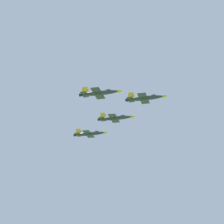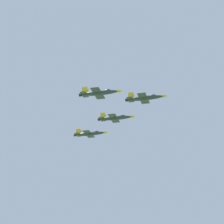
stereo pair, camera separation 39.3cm
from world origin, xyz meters
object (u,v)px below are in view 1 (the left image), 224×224
at_px(jet_right_wingman, 100,93).
at_px(jet_left_wingman, 116,118).
at_px(jet_lead, 145,98).
at_px(jet_left_outer, 90,134).

bearing_deg(jet_right_wingman, jet_left_wingman, 89.14).
relative_size(jet_lead, jet_left_wingman, 1.01).
bearing_deg(jet_right_wingman, jet_left_outer, 110.56).
height_order(jet_left_wingman, jet_left_outer, jet_left_wingman).
bearing_deg(jet_left_outer, jet_lead, -40.04).
relative_size(jet_left_wingman, jet_right_wingman, 0.98).
bearing_deg(jet_left_wingman, jet_left_outer, 138.69).
distance_m(jet_lead, jet_right_wingman, 18.60).
bearing_deg(jet_left_wingman, jet_lead, -41.32).
distance_m(jet_left_wingman, jet_left_outer, 18.55).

